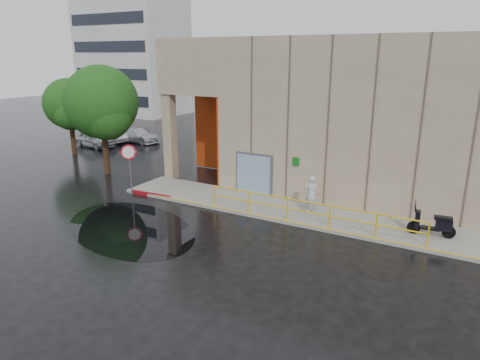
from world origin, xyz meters
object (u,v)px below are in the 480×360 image
at_px(car_b, 104,133).
at_px(car_c, 136,135).
at_px(red_curb, 151,195).
at_px(car_a, 94,139).
at_px(scooter, 433,217).
at_px(stop_sign, 129,158).
at_px(tree_near, 103,105).
at_px(person, 311,194).
at_px(tree_far, 70,106).

xyz_separation_m(car_b, car_c, (2.41, 1.25, -0.11)).
distance_m(red_curb, car_a, 14.44).
xyz_separation_m(scooter, car_b, (-26.43, 7.99, -0.21)).
bearing_deg(car_b, red_curb, -123.57).
relative_size(stop_sign, tree_near, 0.41).
relative_size(person, car_b, 0.40).
height_order(scooter, stop_sign, stop_sign).
bearing_deg(red_curb, car_a, 148.57).
distance_m(stop_sign, car_a, 13.70).
distance_m(car_a, car_c, 3.49).
distance_m(car_b, tree_near, 11.15).
bearing_deg(tree_near, tree_far, 156.51).
xyz_separation_m(car_a, car_b, (-0.70, 1.79, 0.08)).
bearing_deg(tree_near, scooter, -2.49).
height_order(car_b, car_c, car_b).
height_order(person, car_c, person).
xyz_separation_m(person, car_a, (-20.59, 6.11, -0.39)).
bearing_deg(tree_far, stop_sign, -26.15).
xyz_separation_m(car_a, tree_near, (7.08, -5.39, 3.58)).
bearing_deg(car_b, tree_near, -130.69).
height_order(scooter, car_c, scooter).
bearing_deg(car_b, car_c, -60.58).
relative_size(car_b, tree_near, 0.68).
bearing_deg(tree_near, car_c, 122.48).
bearing_deg(car_a, car_b, 28.90).
xyz_separation_m(person, stop_sign, (-9.38, -1.67, 0.93)).
xyz_separation_m(tree_near, tree_far, (-6.25, 2.71, -0.66)).
distance_m(tree_near, tree_far, 6.84).
bearing_deg(stop_sign, person, -9.18).
distance_m(car_b, tree_far, 5.51).
height_order(red_curb, car_b, car_b).
distance_m(person, tree_far, 20.21).
relative_size(stop_sign, tree_far, 0.49).
relative_size(car_a, car_c, 0.89).
height_order(car_a, tree_far, tree_far).
relative_size(person, tree_near, 0.27).
bearing_deg(car_b, person, -108.33).
distance_m(stop_sign, tree_near, 5.28).
xyz_separation_m(red_curb, car_b, (-13.01, 9.31, 0.65)).
relative_size(scooter, tree_far, 0.33).
relative_size(person, stop_sign, 0.66).
xyz_separation_m(car_a, car_c, (1.71, 3.04, -0.03)).
bearing_deg(person, car_c, -43.35).
relative_size(red_curb, tree_near, 0.36).
bearing_deg(tree_far, car_a, 107.27).
distance_m(person, car_a, 21.48).
distance_m(car_c, tree_far, 6.50).
height_order(car_c, tree_near, tree_near).
xyz_separation_m(scooter, tree_near, (-18.65, 0.81, 3.28)).
height_order(car_b, tree_far, tree_far).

